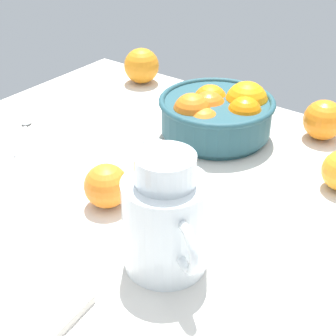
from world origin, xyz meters
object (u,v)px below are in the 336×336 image
(loose_orange_3, at_px, (106,186))
(spoon, at_px, (24,130))
(loose_orange_1, at_px, (142,66))
(juice_pitcher, at_px, (166,224))
(fruit_bowl, at_px, (218,113))
(loose_orange_2, at_px, (323,120))

(loose_orange_3, distance_m, spoon, 0.33)
(loose_orange_3, bearing_deg, loose_orange_1, 123.14)
(loose_orange_1, relative_size, loose_orange_3, 1.19)
(juice_pitcher, distance_m, loose_orange_1, 0.67)
(fruit_bowl, height_order, juice_pitcher, juice_pitcher)
(juice_pitcher, xyz_separation_m, loose_orange_3, (-0.16, 0.05, -0.03))
(juice_pitcher, relative_size, loose_orange_1, 2.11)
(loose_orange_1, height_order, loose_orange_2, loose_orange_1)
(loose_orange_1, bearing_deg, loose_orange_3, -56.86)
(juice_pitcher, height_order, loose_orange_2, juice_pitcher)
(juice_pitcher, relative_size, loose_orange_3, 2.51)
(loose_orange_1, bearing_deg, juice_pitcher, -47.83)
(juice_pitcher, bearing_deg, loose_orange_2, 86.66)
(loose_orange_2, bearing_deg, loose_orange_1, 178.67)
(loose_orange_2, xyz_separation_m, loose_orange_3, (-0.19, -0.43, -0.00))
(fruit_bowl, distance_m, juice_pitcher, 0.39)
(juice_pitcher, height_order, spoon, juice_pitcher)
(fruit_bowl, distance_m, spoon, 0.40)
(fruit_bowl, relative_size, loose_orange_3, 3.16)
(juice_pitcher, xyz_separation_m, loose_orange_2, (0.03, 0.48, -0.03))
(juice_pitcher, relative_size, spoon, 1.42)
(loose_orange_3, bearing_deg, loose_orange_2, 66.22)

